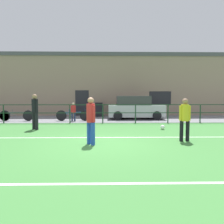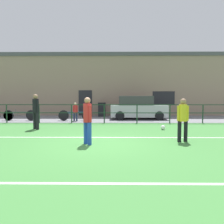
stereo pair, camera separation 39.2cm
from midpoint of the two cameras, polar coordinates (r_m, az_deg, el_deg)
ground at (r=8.41m, az=-2.40°, el=-7.82°), size 60.00×44.00×0.04m
field_line_touchline at (r=9.57m, az=-2.02°, el=-6.21°), size 36.00×0.11×0.00m
field_line_hash at (r=4.79m, az=-4.93°, el=-16.98°), size 36.00×0.11×0.00m
pavement_strip at (r=16.80m, az=-0.85°, el=-1.66°), size 48.00×5.00×0.02m
perimeter_fence at (r=14.25m, az=-1.12°, el=0.26°), size 36.07×0.07×1.15m
clubhouse_facade at (r=20.43m, az=-0.57°, el=6.67°), size 28.00×2.56×5.19m
player_goalkeeper at (r=12.23m, az=-17.23°, el=0.60°), size 0.39×0.36×1.76m
player_striker at (r=9.04m, az=18.09°, el=-1.22°), size 0.44×0.28×1.60m
player_winger at (r=8.15m, az=-4.63°, el=-1.42°), size 0.32×0.37×1.65m
soccer_ball_match at (r=11.93m, az=13.25°, el=-3.70°), size 0.22×0.22×0.22m
spectator_child at (r=15.35m, az=-8.20°, el=0.35°), size 0.33×0.21×1.21m
parked_car_red at (r=16.70m, az=6.95°, el=0.95°), size 3.91×1.81×1.63m
bicycle_parked_1 at (r=15.66m, az=-8.24°, el=-0.78°), size 2.25×0.04×0.78m
bicycle_parked_2 at (r=16.64m, az=-20.96°, el=-0.72°), size 2.21×0.04×0.78m
trash_bin_0 at (r=18.45m, az=-1.88°, el=0.62°), size 0.60×0.51×1.10m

